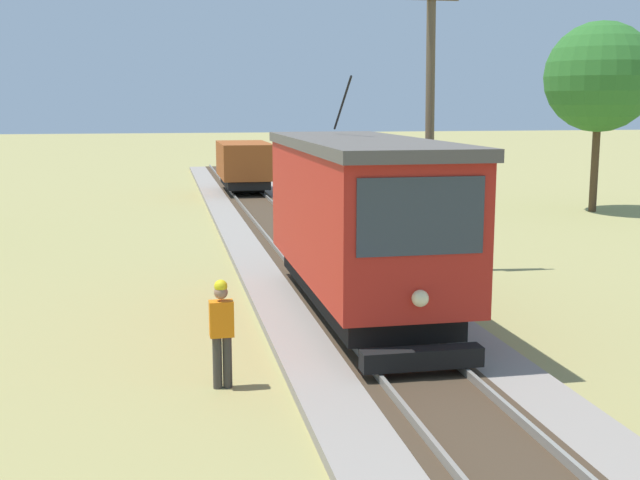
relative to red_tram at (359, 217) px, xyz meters
The scene contains 6 objects.
red_tram is the anchor object (origin of this frame).
freight_car 23.40m from the red_tram, 90.01° to the left, with size 2.40×5.20×2.31m.
utility_pole_mid 5.86m from the red_tram, 56.18° to the left, with size 1.40×0.51×8.21m.
gravel_pile 24.64m from the red_tram, 78.84° to the left, with size 3.03×3.03×1.38m, color gray.
second_worker 4.89m from the red_tram, 131.53° to the right, with size 0.38×0.25×1.78m.
tree_right_near 20.50m from the red_tram, 46.64° to the left, with size 4.54×4.54×7.88m.
Camera 1 is at (-3.98, 4.02, 4.53)m, focal length 44.62 mm.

